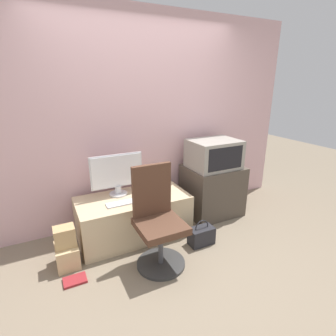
{
  "coord_description": "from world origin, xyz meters",
  "views": [
    {
      "loc": [
        -1.19,
        -1.78,
        1.78
      ],
      "look_at": [
        0.2,
        0.99,
        0.75
      ],
      "focal_mm": 28.0,
      "sensor_mm": 36.0,
      "label": 1
    }
  ],
  "objects_px": {
    "crt_tv": "(214,154)",
    "office_chair": "(158,223)",
    "keyboard": "(123,203)",
    "handbag": "(201,236)",
    "book": "(75,280)",
    "main_monitor": "(117,174)",
    "cardboard_box_lower": "(67,255)",
    "mouse": "(146,198)"
  },
  "relations": [
    {
      "from": "keyboard",
      "to": "book",
      "type": "xyz_separation_m",
      "value": [
        -0.62,
        -0.39,
        -0.49
      ]
    },
    {
      "from": "main_monitor",
      "to": "mouse",
      "type": "distance_m",
      "value": 0.44
    },
    {
      "from": "crt_tv",
      "to": "book",
      "type": "xyz_separation_m",
      "value": [
        -1.91,
        -0.53,
        -0.86
      ]
    },
    {
      "from": "main_monitor",
      "to": "book",
      "type": "height_order",
      "value": "main_monitor"
    },
    {
      "from": "office_chair",
      "to": "handbag",
      "type": "distance_m",
      "value": 0.66
    },
    {
      "from": "office_chair",
      "to": "book",
      "type": "bearing_deg",
      "value": 174.32
    },
    {
      "from": "main_monitor",
      "to": "mouse",
      "type": "bearing_deg",
      "value": -47.02
    },
    {
      "from": "keyboard",
      "to": "handbag",
      "type": "height_order",
      "value": "keyboard"
    },
    {
      "from": "mouse",
      "to": "cardboard_box_lower",
      "type": "bearing_deg",
      "value": -173.02
    },
    {
      "from": "book",
      "to": "handbag",
      "type": "bearing_deg",
      "value": -1.07
    },
    {
      "from": "mouse",
      "to": "office_chair",
      "type": "distance_m",
      "value": 0.48
    },
    {
      "from": "mouse",
      "to": "crt_tv",
      "type": "distance_m",
      "value": 1.1
    },
    {
      "from": "keyboard",
      "to": "book",
      "type": "height_order",
      "value": "keyboard"
    },
    {
      "from": "main_monitor",
      "to": "crt_tv",
      "type": "distance_m",
      "value": 1.28
    },
    {
      "from": "cardboard_box_lower",
      "to": "office_chair",
      "type": "bearing_deg",
      "value": -22.82
    },
    {
      "from": "main_monitor",
      "to": "crt_tv",
      "type": "bearing_deg",
      "value": -5.43
    },
    {
      "from": "mouse",
      "to": "handbag",
      "type": "height_order",
      "value": "mouse"
    },
    {
      "from": "office_chair",
      "to": "cardboard_box_lower",
      "type": "xyz_separation_m",
      "value": [
        -0.84,
        0.35,
        -0.33
      ]
    },
    {
      "from": "main_monitor",
      "to": "cardboard_box_lower",
      "type": "height_order",
      "value": "main_monitor"
    },
    {
      "from": "keyboard",
      "to": "cardboard_box_lower",
      "type": "relative_size",
      "value": 1.36
    },
    {
      "from": "handbag",
      "to": "book",
      "type": "bearing_deg",
      "value": 178.93
    },
    {
      "from": "keyboard",
      "to": "handbag",
      "type": "relative_size",
      "value": 1.24
    },
    {
      "from": "crt_tv",
      "to": "office_chair",
      "type": "bearing_deg",
      "value": -150.87
    },
    {
      "from": "handbag",
      "to": "cardboard_box_lower",
      "type": "bearing_deg",
      "value": 168.02
    },
    {
      "from": "main_monitor",
      "to": "keyboard",
      "type": "relative_size",
      "value": 1.63
    },
    {
      "from": "mouse",
      "to": "cardboard_box_lower",
      "type": "height_order",
      "value": "mouse"
    },
    {
      "from": "crt_tv",
      "to": "cardboard_box_lower",
      "type": "xyz_separation_m",
      "value": [
        -1.94,
        -0.25,
        -0.75
      ]
    },
    {
      "from": "mouse",
      "to": "book",
      "type": "height_order",
      "value": "mouse"
    },
    {
      "from": "main_monitor",
      "to": "mouse",
      "type": "relative_size",
      "value": 9.14
    },
    {
      "from": "mouse",
      "to": "handbag",
      "type": "relative_size",
      "value": 0.22
    },
    {
      "from": "office_chair",
      "to": "mouse",
      "type": "bearing_deg",
      "value": 81.93
    },
    {
      "from": "crt_tv",
      "to": "handbag",
      "type": "relative_size",
      "value": 2.08
    },
    {
      "from": "office_chair",
      "to": "keyboard",
      "type": "bearing_deg",
      "value": 113.05
    },
    {
      "from": "main_monitor",
      "to": "handbag",
      "type": "height_order",
      "value": "main_monitor"
    },
    {
      "from": "main_monitor",
      "to": "cardboard_box_lower",
      "type": "bearing_deg",
      "value": -150.4
    },
    {
      "from": "cardboard_box_lower",
      "to": "book",
      "type": "xyz_separation_m",
      "value": [
        0.02,
        -0.27,
        -0.1
      ]
    },
    {
      "from": "main_monitor",
      "to": "cardboard_box_lower",
      "type": "relative_size",
      "value": 2.22
    },
    {
      "from": "cardboard_box_lower",
      "to": "book",
      "type": "bearing_deg",
      "value": -85.06
    },
    {
      "from": "keyboard",
      "to": "handbag",
      "type": "bearing_deg",
      "value": -28.44
    },
    {
      "from": "cardboard_box_lower",
      "to": "handbag",
      "type": "distance_m",
      "value": 1.44
    },
    {
      "from": "mouse",
      "to": "handbag",
      "type": "xyz_separation_m",
      "value": [
        0.5,
        -0.41,
        -0.41
      ]
    },
    {
      "from": "crt_tv",
      "to": "book",
      "type": "distance_m",
      "value": 2.16
    }
  ]
}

